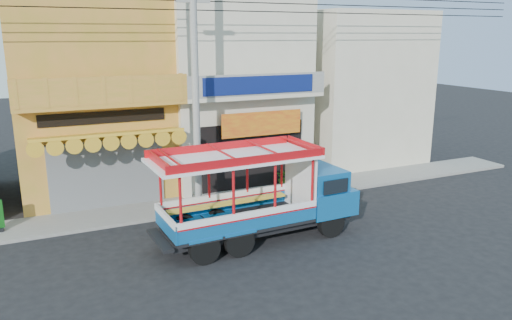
{
  "coord_description": "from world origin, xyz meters",
  "views": [
    {
      "loc": [
        -6.52,
        -13.73,
        6.48
      ],
      "look_at": [
        1.0,
        2.5,
        1.98
      ],
      "focal_mm": 35.0,
      "sensor_mm": 36.0,
      "label": 1
    }
  ],
  "objects_px": {
    "utility_pole": "(199,77)",
    "potted_plant_a": "(286,177)",
    "songthaew_truck": "(271,194)",
    "potted_plant_b": "(308,178)",
    "potted_plant_c": "(293,172)"
  },
  "relations": [
    {
      "from": "utility_pole",
      "to": "potted_plant_a",
      "type": "relative_size",
      "value": 26.53
    },
    {
      "from": "songthaew_truck",
      "to": "potted_plant_b",
      "type": "height_order",
      "value": "songthaew_truck"
    },
    {
      "from": "potted_plant_a",
      "to": "potted_plant_c",
      "type": "height_order",
      "value": "potted_plant_a"
    },
    {
      "from": "potted_plant_a",
      "to": "utility_pole",
      "type": "bearing_deg",
      "value": 174.24
    },
    {
      "from": "utility_pole",
      "to": "potted_plant_a",
      "type": "bearing_deg",
      "value": 10.67
    },
    {
      "from": "songthaew_truck",
      "to": "potted_plant_b",
      "type": "bearing_deg",
      "value": 45.13
    },
    {
      "from": "utility_pole",
      "to": "songthaew_truck",
      "type": "xyz_separation_m",
      "value": [
        1.23,
        -3.31,
        -3.53
      ]
    },
    {
      "from": "songthaew_truck",
      "to": "potted_plant_b",
      "type": "xyz_separation_m",
      "value": [
        3.5,
        3.51,
        -0.84
      ]
    },
    {
      "from": "utility_pole",
      "to": "potted_plant_b",
      "type": "relative_size",
      "value": 25.95
    },
    {
      "from": "potted_plant_a",
      "to": "songthaew_truck",
      "type": "bearing_deg",
      "value": -140.37
    },
    {
      "from": "songthaew_truck",
      "to": "potted_plant_c",
      "type": "bearing_deg",
      "value": 54.13
    },
    {
      "from": "utility_pole",
      "to": "potted_plant_a",
      "type": "distance_m",
      "value": 5.95
    },
    {
      "from": "songthaew_truck",
      "to": "potted_plant_b",
      "type": "relative_size",
      "value": 6.24
    },
    {
      "from": "utility_pole",
      "to": "potted_plant_c",
      "type": "bearing_deg",
      "value": 16.81
    },
    {
      "from": "songthaew_truck",
      "to": "potted_plant_a",
      "type": "bearing_deg",
      "value": 56.06
    }
  ]
}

